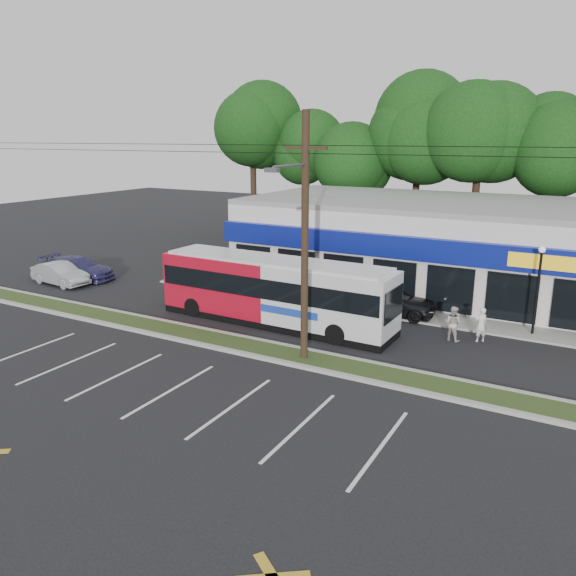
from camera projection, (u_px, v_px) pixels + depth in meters
The scene contains 15 objects.
ground at pixel (231, 354), 24.04m from camera, with size 120.00×120.00×0.00m, color black.
grass_strip at pixel (244, 346), 24.87m from camera, with size 40.00×1.60×0.12m, color #2B3A18.
curb_south at pixel (233, 351), 24.15m from camera, with size 40.00×0.25×0.14m, color #9E9E93.
curb_north at pixel (254, 339), 25.59m from camera, with size 40.00×0.25×0.14m, color #9E9E93.
sidewalk at pixel (409, 314), 29.27m from camera, with size 32.00×2.20×0.10m, color #9E9E93.
strip_mall at pixel (454, 245), 34.19m from camera, with size 25.00×12.55×5.30m.
utility_pole at pixel (300, 231), 22.08m from camera, with size 50.00×2.77×10.00m.
lamp_post at pixel (538, 280), 25.60m from camera, with size 0.30×0.30×4.25m.
tree_line at pixel (471, 145), 41.89m from camera, with size 46.76×6.76×11.83m.
metrobus at pixel (275, 290), 27.59m from camera, with size 12.29×2.85×3.29m.
car_dark at pixel (388, 300), 29.12m from camera, with size 1.95×4.86×1.65m, color black.
car_silver at pixel (60, 274), 35.19m from camera, with size 1.48×4.24×1.40m, color #A3A7AB.
car_blue at pixel (78, 268), 36.49m from camera, with size 2.05×5.03×1.46m, color navy.
pedestrian_a at pixel (481, 325), 25.33m from camera, with size 0.58×0.38×1.60m, color white.
pedestrian_b at pixel (453, 323), 25.48m from camera, with size 0.79×0.61×1.62m, color beige.
Camera 1 is at (13.07, -18.44, 9.02)m, focal length 35.00 mm.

